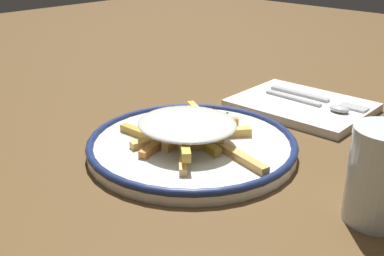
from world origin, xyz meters
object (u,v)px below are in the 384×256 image
napkin (301,106)px  spoon (321,105)px  plate (192,145)px  fork (317,98)px  fries_heap (187,127)px  water_glass (381,176)px

napkin → spoon: spoon is taller
plate → fork: plate is taller
fries_heap → water_glass: bearing=94.9°
fork → plate: bearing=-6.1°
spoon → water_glass: water_glass is taller
fries_heap → water_glass: (-0.02, 0.25, 0.01)m
napkin → spoon: 0.04m
napkin → fork: bearing=156.6°
napkin → spoon: (0.00, 0.03, 0.01)m
water_glass → plate: bearing=-86.5°
plate → napkin: bearing=176.1°
plate → fries_heap: size_ratio=1.24×
napkin → spoon: size_ratio=1.39×
plate → napkin: plate is taller
plate → spoon: spoon is taller
fries_heap → napkin: size_ratio=1.07×
plate → spoon: 0.25m
napkin → plate: bearing=-3.9°
plate → fries_heap: bearing=-30.3°
water_glass → spoon: bearing=-139.6°
plate → napkin: size_ratio=1.34×
fork → water_glass: 0.34m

